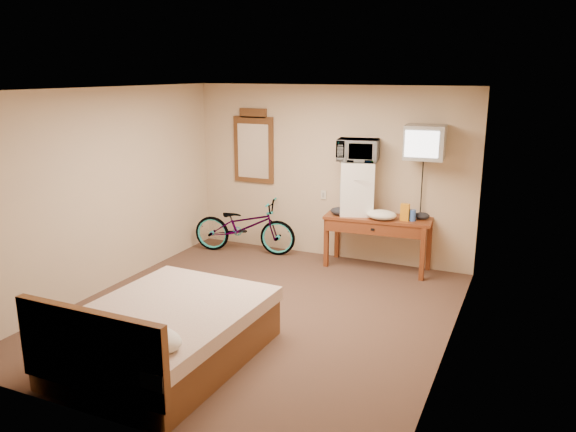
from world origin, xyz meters
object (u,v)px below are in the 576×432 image
object	(u,v)px
bicycle	(245,226)
bed	(161,334)
desk	(377,225)
mini_fridge	(357,188)
microwave	(358,150)
wall_mirror	(254,147)
blue_cup	(413,215)
crt_television	(425,142)

from	to	relation	value
bicycle	bed	size ratio (longest dim) A/B	0.78
desk	mini_fridge	world-z (taller)	mini_fridge
microwave	bed	bearing A→B (deg)	-112.21
desk	bed	size ratio (longest dim) A/B	0.74
microwave	wall_mirror	xyz separation A→B (m)	(-1.72, 0.22, -0.08)
blue_cup	bed	world-z (taller)	same
mini_fridge	blue_cup	bearing A→B (deg)	-4.35
blue_cup	bicycle	size ratio (longest dim) A/B	0.10
blue_cup	bed	xyz separation A→B (m)	(-1.60, -3.37, -0.53)
microwave	blue_cup	xyz separation A→B (m)	(0.80, -0.06, -0.81)
bicycle	bed	world-z (taller)	bed
bed	desk	bearing A→B (deg)	71.58
desk	bicycle	distance (m)	2.04
wall_mirror	microwave	bearing A→B (deg)	-7.32
desk	wall_mirror	bearing A→B (deg)	172.35
crt_television	wall_mirror	distance (m)	2.64
crt_television	bed	bearing A→B (deg)	-116.57
microwave	blue_cup	world-z (taller)	microwave
microwave	wall_mirror	size ratio (longest dim) A/B	0.49
blue_cup	mini_fridge	bearing A→B (deg)	175.65
desk	microwave	size ratio (longest dim) A/B	2.70
microwave	bicycle	distance (m)	2.10
blue_cup	bicycle	distance (m)	2.53
mini_fridge	crt_television	world-z (taller)	crt_television
desk	blue_cup	xyz separation A→B (m)	(0.48, -0.01, 0.19)
mini_fridge	wall_mirror	bearing A→B (deg)	172.68
desk	wall_mirror	size ratio (longest dim) A/B	1.32
desk	bed	xyz separation A→B (m)	(-1.12, -3.38, -0.34)
bicycle	microwave	bearing A→B (deg)	-95.90
desk	wall_mirror	world-z (taller)	wall_mirror
mini_fridge	crt_television	distance (m)	1.13
desk	blue_cup	world-z (taller)	blue_cup
mini_fridge	microwave	world-z (taller)	microwave
bed	microwave	bearing A→B (deg)	76.87
bed	bicycle	bearing A→B (deg)	105.33
microwave	crt_television	size ratio (longest dim) A/B	0.91
desk	crt_television	bearing A→B (deg)	2.29
microwave	bed	size ratio (longest dim) A/B	0.27
wall_mirror	bicycle	bearing A→B (deg)	-86.77
wall_mirror	bed	world-z (taller)	wall_mirror
desk	mini_fridge	bearing A→B (deg)	170.59
mini_fridge	bed	bearing A→B (deg)	-103.13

